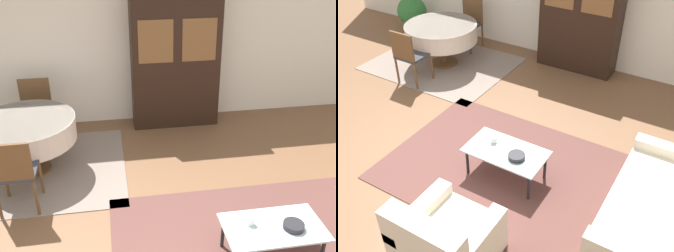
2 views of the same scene
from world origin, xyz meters
TOP-DOWN VIEW (x-y plane):
  - ground_plane at (0.00, 0.00)m, footprint 14.00×14.00m
  - area_rug at (0.96, 0.36)m, footprint 2.94×2.12m
  - dining_rug at (-1.51, 2.22)m, footprint 2.47×1.94m
  - couch at (2.79, 0.33)m, footprint 0.89×1.76m
  - armchair at (1.15, -1.05)m, footprint 0.82×0.81m
  - coffee_table at (1.02, 0.27)m, footprint 0.96×0.54m
  - display_cabinet at (0.63, 3.36)m, footprint 1.34×0.44m
  - dining_table at (-1.49, 2.26)m, footprint 1.26×1.26m
  - dining_chair_near at (-1.49, 1.41)m, footprint 0.44×0.44m
  - dining_chair_far at (-1.49, 3.10)m, footprint 0.44×0.44m
  - cup at (0.81, 0.34)m, footprint 0.08×0.08m
  - bowl at (1.19, 0.22)m, footprint 0.19×0.19m
  - potted_plant at (-2.97, 3.12)m, footprint 0.60×0.60m

SIDE VIEW (x-z plane):
  - ground_plane at x=0.00m, z-range 0.00..0.00m
  - area_rug at x=0.96m, z-range 0.00..0.01m
  - dining_rug at x=-1.51m, z-range 0.00..0.01m
  - couch at x=2.79m, z-range -0.12..0.71m
  - armchair at x=1.15m, z-range -0.10..0.70m
  - coffee_table at x=1.02m, z-range 0.16..0.54m
  - potted_plant at x=-2.97m, z-range 0.04..0.79m
  - bowl at x=1.19m, z-range 0.39..0.45m
  - cup at x=0.81m, z-range 0.39..0.48m
  - dining_chair_near at x=-1.49m, z-range 0.08..1.00m
  - dining_chair_far at x=-1.49m, z-range 0.08..1.00m
  - dining_table at x=-1.49m, z-range 0.23..0.96m
  - display_cabinet at x=0.63m, z-range 0.00..2.10m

